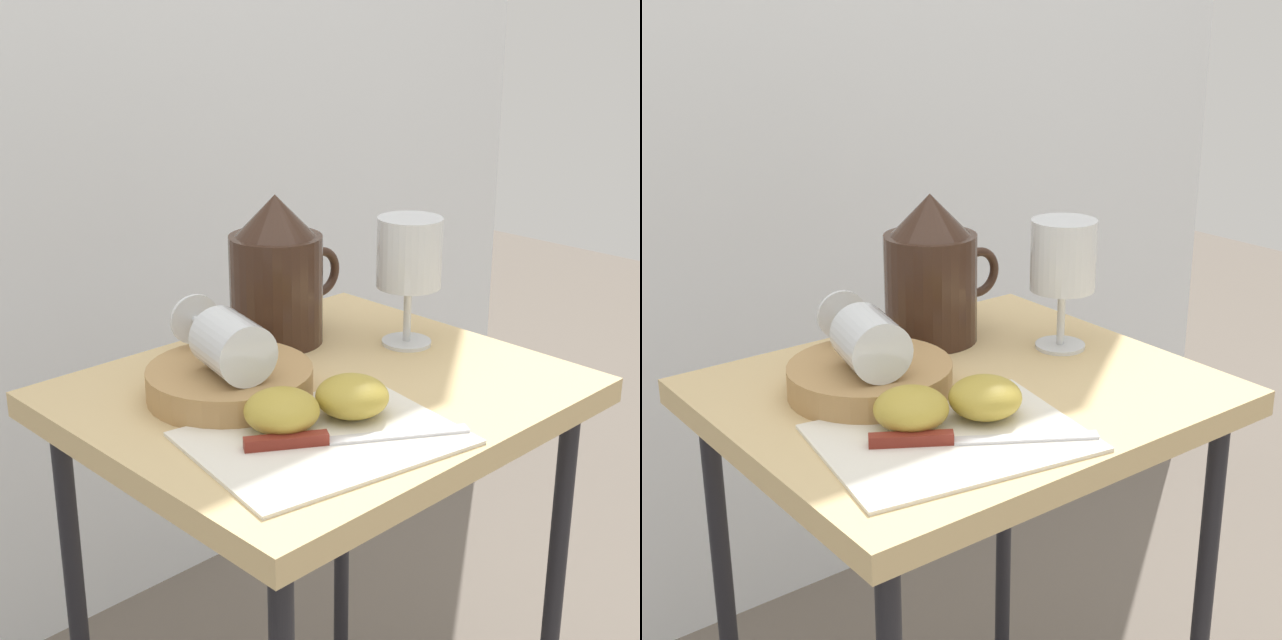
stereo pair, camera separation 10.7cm
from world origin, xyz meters
TOP-DOWN VIEW (x-y plane):
  - table at (0.00, 0.00)m, footprint 0.55×0.47m
  - linen_napkin at (-0.10, -0.10)m, footprint 0.29×0.24m
  - basket_tray at (-0.10, 0.05)m, footprint 0.19×0.19m
  - pitcher at (0.06, 0.15)m, footprint 0.17×0.12m
  - wine_glass_upright at (0.18, 0.02)m, footprint 0.08×0.08m
  - wine_glass_tipped_near at (-0.10, 0.03)m, footprint 0.10×0.16m
  - apple_half_left at (-0.12, -0.06)m, footprint 0.08×0.08m
  - apple_half_right at (-0.04, -0.09)m, footprint 0.08×0.08m
  - knife at (-0.11, -0.12)m, footprint 0.21×0.14m

SIDE VIEW (x-z plane):
  - table at x=0.00m, z-range 0.26..0.93m
  - linen_napkin at x=-0.10m, z-range 0.66..0.67m
  - knife at x=-0.11m, z-range 0.67..0.68m
  - basket_tray at x=-0.10m, z-range 0.66..0.70m
  - apple_half_left at x=-0.12m, z-range 0.67..0.71m
  - apple_half_right at x=-0.04m, z-range 0.67..0.71m
  - wine_glass_tipped_near at x=-0.10m, z-range 0.70..0.77m
  - pitcher at x=0.06m, z-range 0.64..0.84m
  - wine_glass_upright at x=0.18m, z-range 0.69..0.86m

